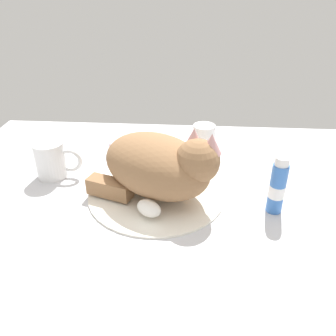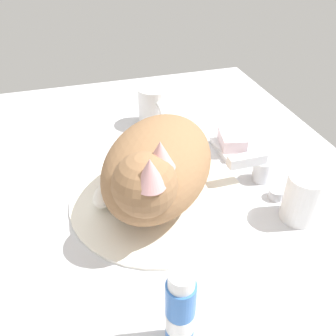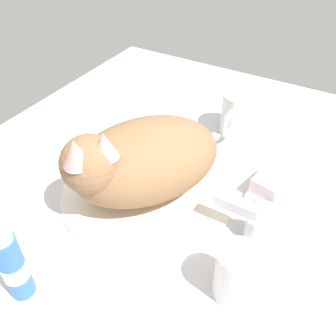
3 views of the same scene
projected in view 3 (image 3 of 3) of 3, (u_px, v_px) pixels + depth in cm
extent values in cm
cube|color=silver|center=(148.00, 198.00, 68.44)|extent=(110.00, 82.50, 3.00)
cylinder|color=white|center=(148.00, 190.00, 67.15)|extent=(31.35, 31.35, 1.00)
cylinder|color=silver|center=(256.00, 227.00, 58.35)|extent=(3.60, 3.60, 4.25)
cube|color=silver|center=(237.00, 205.00, 57.71)|extent=(2.00, 7.23, 2.00)
cylinder|color=silver|center=(266.00, 210.00, 62.83)|extent=(2.80, 2.80, 1.80)
cylinder|color=silver|center=(242.00, 257.00, 55.45)|extent=(2.80, 2.80, 1.80)
ellipsoid|color=#936B47|center=(147.00, 160.00, 62.54)|extent=(31.23, 28.65, 13.30)
sphere|color=#936B47|center=(90.00, 164.00, 55.94)|extent=(13.01, 13.01, 9.39)
ellipsoid|color=white|center=(104.00, 170.00, 57.87)|extent=(7.94, 7.67, 5.17)
cone|color=#DB9E9E|center=(104.00, 145.00, 52.97)|extent=(5.85, 5.85, 4.23)
cone|color=#DB9E9E|center=(75.00, 153.00, 51.51)|extent=(5.85, 5.85, 4.23)
cube|color=#936B47|center=(165.00, 147.00, 73.34)|extent=(10.97, 6.88, 3.77)
ellipsoid|color=white|center=(108.00, 163.00, 69.72)|extent=(6.66, 6.08, 3.39)
cylinder|color=white|center=(238.00, 113.00, 79.87)|extent=(7.33, 7.33, 9.16)
torus|color=white|center=(229.00, 123.00, 76.65)|extent=(6.13, 1.00, 6.13)
cylinder|color=white|center=(237.00, 274.00, 49.33)|extent=(6.06, 6.06, 8.53)
cube|color=white|center=(269.00, 190.00, 67.08)|extent=(9.00, 6.40, 1.20)
cube|color=silver|center=(271.00, 182.00, 65.82)|extent=(7.62, 6.24, 2.72)
cylinder|color=#3870C6|center=(13.00, 267.00, 48.57)|extent=(3.35, 3.35, 11.18)
cylinder|color=white|center=(15.00, 270.00, 48.93)|extent=(3.41, 3.41, 2.79)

